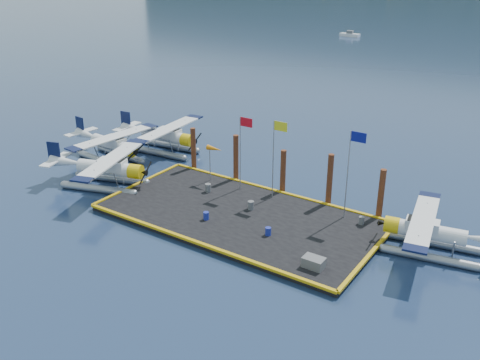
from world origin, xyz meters
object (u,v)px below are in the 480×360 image
object	(u,v)px
piling_1	(236,159)
flagpole_blue	(351,162)
drum_0	(208,188)
drum_5	(251,205)
seaplane_b	(112,146)
drum_3	(206,216)
drum_1	(268,231)
piling_2	(283,173)
drum_4	(361,220)
seaplane_d	(427,234)
piling_0	(194,150)
seaplane_c	(166,138)
crate	(314,262)
seaplane_a	(108,170)
flagpole_yellow	(276,148)
piling_4	(381,196)
piling_3	(330,181)
windsock	(214,150)
flagpole_red	(242,142)

from	to	relation	value
piling_1	flagpole_blue	bearing A→B (deg)	-8.51
flagpole_blue	drum_0	bearing A→B (deg)	-170.05
drum_5	seaplane_b	bearing A→B (deg)	173.03
drum_0	drum_3	xyz separation A→B (m)	(2.78, -3.90, -0.05)
drum_1	piling_1	size ratio (longest dim) A/B	0.13
piling_1	piling_2	xyz separation A→B (m)	(4.50, 0.00, -0.20)
drum_4	piling_1	distance (m)	12.18
drum_0	flagpole_blue	world-z (taller)	flagpole_blue
seaplane_b	seaplane_d	distance (m)	28.87
piling_0	drum_1	bearing A→B (deg)	-30.29
seaplane_c	crate	bearing A→B (deg)	57.47
seaplane_a	piling_0	distance (m)	7.60
flagpole_yellow	piling_0	size ratio (longest dim) A/B	1.55
drum_1	piling_4	size ratio (longest dim) A/B	0.14
seaplane_b	drum_4	size ratio (longest dim) A/B	17.40
seaplane_b	piling_0	xyz separation A→B (m)	(7.76, 2.27, 0.52)
crate	flagpole_yellow	world-z (taller)	flagpole_yellow
piling_3	windsock	bearing A→B (deg)	-170.47
drum_5	flagpole_blue	world-z (taller)	flagpole_blue
seaplane_d	drum_4	world-z (taller)	seaplane_d
drum_5	flagpole_red	bearing A→B (deg)	133.47
flagpole_blue	piling_4	xyz separation A→B (m)	(1.80, 1.60, -2.69)
flagpole_yellow	windsock	distance (m)	5.87
seaplane_b	flagpole_red	world-z (taller)	flagpole_red
seaplane_b	drum_4	distance (m)	24.22
drum_0	flagpole_red	distance (m)	4.59
seaplane_b	flagpole_red	xyz separation A→B (m)	(13.97, 0.67, 2.92)
seaplane_b	piling_1	xyz separation A→B (m)	(12.26, 2.27, 0.62)
windsock	piling_2	xyz separation A→B (m)	(5.53, 1.60, -1.33)
flagpole_yellow	drum_5	bearing A→B (deg)	-99.50
seaplane_b	drum_3	size ratio (longest dim) A/B	16.79
flagpole_red	flagpole_yellow	bearing A→B (deg)	0.00
seaplane_b	seaplane_c	xyz separation A→B (m)	(2.58, 4.55, 0.03)
drum_5	piling_3	distance (m)	6.20
seaplane_b	drum_3	xyz separation A→B (m)	(14.76, -5.16, -0.79)
flagpole_red	drum_1	bearing A→B (deg)	-43.33
flagpole_red	windsock	xyz separation A→B (m)	(-2.73, 0.00, -1.17)
windsock	piling_0	world-z (taller)	piling_0
flagpole_blue	windsock	size ratio (longest dim) A/B	2.08
seaplane_b	piling_1	distance (m)	12.48
piling_3	piling_4	xyz separation A→B (m)	(4.00, 0.00, -0.15)
crate	windsock	bearing A→B (deg)	150.47
flagpole_red	piling_2	world-z (taller)	flagpole_red
seaplane_b	drum_5	world-z (taller)	seaplane_b
drum_0	piling_3	bearing A→B (deg)	21.88
drum_4	piling_0	distance (m)	16.61
flagpole_blue	seaplane_d	bearing A→B (deg)	-9.68
windsock	piling_3	size ratio (longest dim) A/B	0.73
flagpole_yellow	flagpole_red	bearing A→B (deg)	180.00
seaplane_c	drum_0	bearing A→B (deg)	53.17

